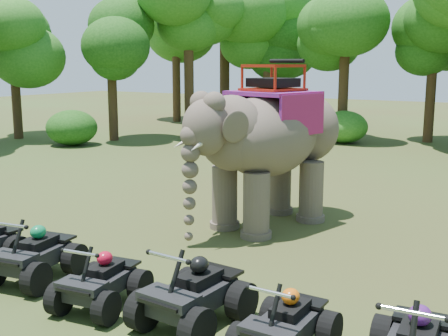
# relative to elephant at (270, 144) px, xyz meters

# --- Properties ---
(ground) EXTENTS (110.00, 110.00, 0.00)m
(ground) POSITION_rel_elephant_xyz_m (0.15, -3.66, -2.11)
(ground) COLOR #47381E
(ground) RESTS_ON ground
(elephant) EXTENTS (3.44, 5.42, 4.22)m
(elephant) POSITION_rel_elephant_xyz_m (0.00, 0.00, 0.00)
(elephant) COLOR brown
(elephant) RESTS_ON ground
(atv_1) EXTENTS (1.56, 1.95, 1.30)m
(atv_1) POSITION_rel_elephant_xyz_m (-2.10, -5.80, -1.46)
(atv_1) COLOR black
(atv_1) RESTS_ON ground
(atv_2) EXTENTS (1.37, 1.73, 1.18)m
(atv_2) POSITION_rel_elephant_xyz_m (-0.14, -6.04, -1.52)
(atv_2) COLOR black
(atv_2) RESTS_ON ground
(atv_3) EXTENTS (1.45, 1.91, 1.36)m
(atv_3) POSITION_rel_elephant_xyz_m (1.59, -5.75, -1.43)
(atv_3) COLOR black
(atv_3) RESTS_ON ground
(atv_4) EXTENTS (1.16, 1.59, 1.18)m
(atv_4) POSITION_rel_elephant_xyz_m (3.25, -5.83, -1.52)
(atv_4) COLOR black
(atv_4) RESTS_ON ground
(tree_0) EXTENTS (4.99, 4.99, 7.13)m
(tree_0) POSITION_rel_elephant_xyz_m (0.15, 18.32, 1.46)
(tree_0) COLOR #195114
(tree_0) RESTS_ON ground
(tree_23) EXTENTS (4.78, 4.78, 6.82)m
(tree_23) POSITION_rel_elephant_xyz_m (-19.70, 7.89, 1.30)
(tree_23) COLOR #195114
(tree_23) RESTS_ON ground
(tree_24) EXTENTS (4.66, 4.66, 6.66)m
(tree_24) POSITION_rel_elephant_xyz_m (-14.64, 10.13, 1.22)
(tree_24) COLOR #195114
(tree_24) RESTS_ON ground
(tree_25) EXTENTS (5.77, 5.77, 8.24)m
(tree_25) POSITION_rel_elephant_xyz_m (-12.08, 13.67, 2.01)
(tree_25) COLOR #195114
(tree_25) RESTS_ON ground
(tree_26) EXTENTS (5.66, 5.66, 8.08)m
(tree_26) POSITION_rel_elephant_xyz_m (-9.48, 18.32, 1.93)
(tree_26) COLOR #195114
(tree_26) RESTS_ON ground
(tree_27) EXTENTS (5.55, 5.55, 7.92)m
(tree_27) POSITION_rel_elephant_xyz_m (-4.03, 16.64, 1.85)
(tree_27) COLOR #195114
(tree_27) RESTS_ON ground
(tree_31) EXTENTS (5.02, 5.02, 7.17)m
(tree_31) POSITION_rel_elephant_xyz_m (-9.11, 20.45, 1.48)
(tree_31) COLOR #195114
(tree_31) RESTS_ON ground
(tree_35) EXTENTS (7.65, 7.65, 10.92)m
(tree_35) POSITION_rel_elephant_xyz_m (-12.69, 18.54, 3.35)
(tree_35) COLOR #195114
(tree_35) RESTS_ON ground
(tree_37) EXTENTS (6.39, 6.39, 9.13)m
(tree_37) POSITION_rel_elephant_xyz_m (-17.62, 20.01, 2.46)
(tree_37) COLOR #195114
(tree_37) RESTS_ON ground
(tree_38) EXTENTS (7.26, 7.26, 10.37)m
(tree_38) POSITION_rel_elephant_xyz_m (-11.81, 24.71, 3.07)
(tree_38) COLOR #195114
(tree_38) RESTS_ON ground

